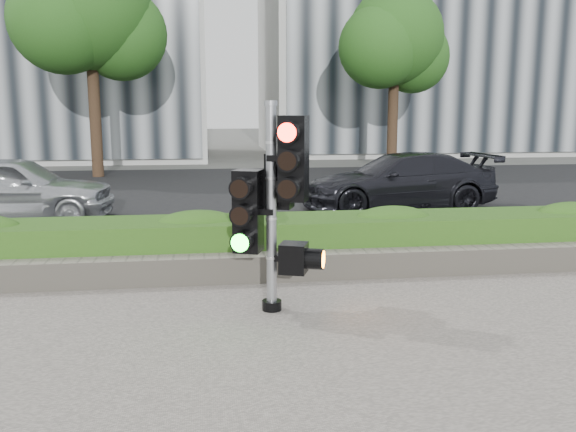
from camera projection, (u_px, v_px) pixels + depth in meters
The scene contains 11 objects.
ground at pixel (321, 335), 5.94m from camera, with size 120.00×120.00×0.00m, color #51514C.
road at pixel (249, 193), 15.70m from camera, with size 60.00×13.00×0.02m, color black.
curb at pixel (281, 254), 9.01m from camera, with size 60.00×0.25×0.12m, color gray.
stone_wall at pixel (293, 266), 7.76m from camera, with size 12.00×0.32×0.34m, color gray.
hedge at pixel (287, 242), 8.37m from camera, with size 12.00×1.00×0.68m, color #59932D.
building_right at pixel (444, 31), 30.73m from camera, with size 18.00×10.00×12.00m, color #B7B7B2.
tree_left at pixel (89, 13), 18.67m from camera, with size 4.61×4.03×7.34m.
tree_right at pixel (394, 40), 21.05m from camera, with size 4.10×3.58×6.53m.
traffic_signal at pixel (275, 197), 6.41m from camera, with size 0.83×0.69×2.23m.
car_silver at pixel (12, 188), 11.74m from camera, with size 1.52×3.78×1.29m, color #B5B7BC.
car_dark at pixel (399, 181), 13.13m from camera, with size 1.70×4.19×1.22m, color black.
Camera 1 is at (-1.08, -5.55, 2.19)m, focal length 38.00 mm.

